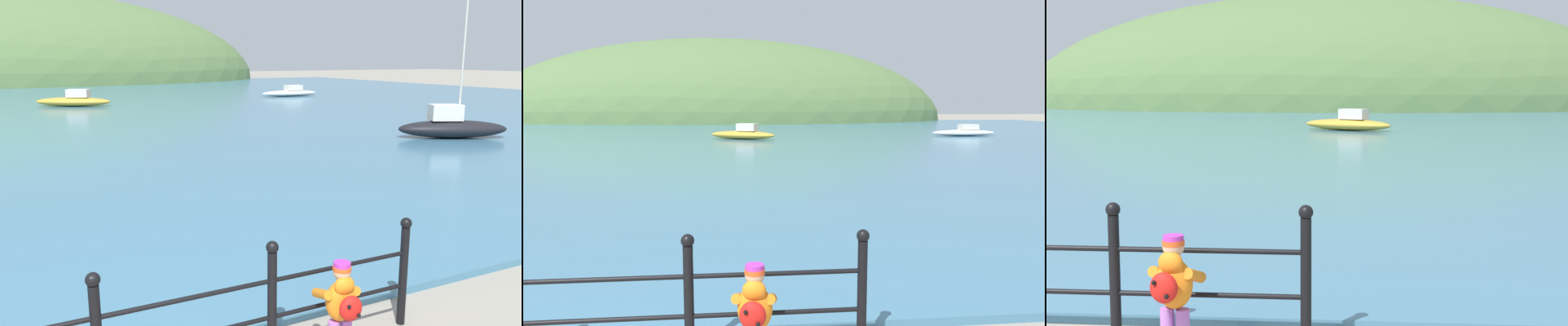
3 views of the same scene
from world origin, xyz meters
The scene contains 6 objects.
water centered at (0.00, 32.00, 0.05)m, with size 80.00×60.00×0.10m, color teal.
far_hillside centered at (0.00, 66.07, 0.00)m, with size 60.32×33.17×21.40m.
iron_railing centered at (0.56, 1.50, 0.64)m, with size 4.87×0.12×1.21m.
child_in_coat centered at (1.93, 1.19, 0.61)m, with size 0.42×0.55×1.00m.
boat_twin_mast centered at (2.53, 29.00, 0.42)m, with size 4.46×3.14×0.98m.
boat_red_dinghy centered at (17.77, 30.55, 0.36)m, with size 4.41×1.62×0.79m.
Camera 2 is at (1.74, -2.93, 2.36)m, focal length 35.00 mm.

